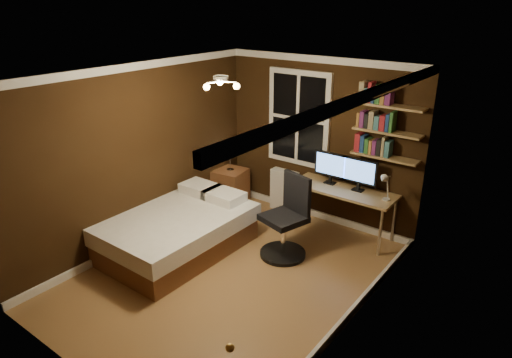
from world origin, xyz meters
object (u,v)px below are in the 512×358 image
Objects in this scene: nightstand at (231,187)px; monitor_left at (331,168)px; monitor_right at (359,175)px; desk_lamp at (386,187)px; bedside_lamp at (230,158)px; bed at (177,230)px; desk at (343,193)px; radiator at (284,190)px; office_chair at (287,225)px.

monitor_left reaches higher than nightstand.
desk_lamp is (0.45, -0.15, -0.02)m from monitor_right.
monitor_left is 0.91m from desk_lamp.
bed is at bearing -76.83° from bedside_lamp.
nightstand is at bearing -175.40° from desk.
nightstand is 1.85m from monitor_left.
radiator is 1.88m from desk_lamp.
nightstand is 0.52m from bedside_lamp.
desk is (1.97, 0.16, 0.35)m from nightstand.
office_chair reaches higher than radiator.
bedside_lamp is 0.99× the size of desk_lamp.
monitor_right is (1.31, -0.11, 0.61)m from radiator.
desk_lamp is (1.76, -0.26, 0.59)m from radiator.
nightstand is 1.39× the size of bedside_lamp.
office_chair reaches higher than bed.
desk_lamp is at bearing -6.97° from desk.
office_chair is at bearing -26.07° from bedside_lamp.
office_chair is at bearing -93.60° from monitor_left.
bedside_lamp is 0.39× the size of office_chair.
monitor_left is 1.00× the size of monitor_right.
office_chair is (-0.07, -1.04, -0.51)m from monitor_left.
desk is at bearing 4.60° from bedside_lamp.
nightstand is 1.38× the size of desk_lamp.
monitor_left is (1.72, 0.23, 0.65)m from nightstand.
radiator is at bearing 14.62° from nightstand.
radiator is 0.61× the size of office_chair.
desk_lamp is 0.39× the size of office_chair.
office_chair is (-0.96, -0.89, -0.49)m from desk_lamp.
monitor_left is 0.46× the size of office_chair.
office_chair is at bearing -137.23° from desk_lamp.
bedside_lamp is (-0.38, 1.60, 0.53)m from bed.
monitor_left reaches higher than office_chair.
bedside_lamp is at bearing 169.75° from office_chair.
monitor_left reaches higher than bed.
desk_lamp is at bearing 58.60° from office_chair.
monitor_left reaches higher than bedside_lamp.
radiator reaches higher than nightstand.
bedside_lamp is 2.62m from desk_lamp.
radiator is 1.18m from desk.
office_chair reaches higher than bedside_lamp.
radiator is at bearing 140.67° from office_chair.
desk is at bearing -16.32° from monitor_left.
monitor_right is (2.16, 0.23, 0.65)m from nightstand.
nightstand is 1.18× the size of monitor_left.
desk is 0.40m from monitor_left.
desk_lamp is at bearing -5.52° from nightstand.
bedside_lamp is 0.85× the size of monitor_right.
desk is (1.12, -0.18, 0.31)m from radiator.
bed is at bearing -84.12° from nightstand.
desk is 3.43× the size of desk_lamp.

